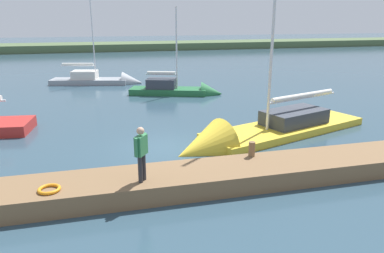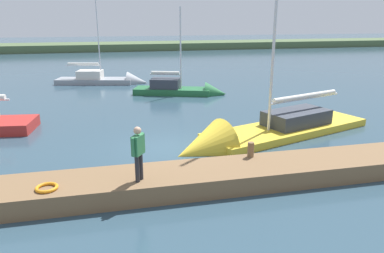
% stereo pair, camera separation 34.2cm
% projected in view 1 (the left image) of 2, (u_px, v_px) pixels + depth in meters
% --- Properties ---
extents(ground_plane, '(200.00, 200.00, 0.00)m').
position_uv_depth(ground_plane, '(168.00, 148.00, 15.97)').
color(ground_plane, '#2D4756').
extents(far_shoreline, '(180.00, 8.00, 2.40)m').
position_uv_depth(far_shoreline, '(113.00, 50.00, 63.80)').
color(far_shoreline, '#4C603D').
rests_on(far_shoreline, ground_plane).
extents(dock_pier, '(24.91, 2.01, 0.64)m').
position_uv_depth(dock_pier, '(190.00, 179.00, 12.14)').
color(dock_pier, brown).
rests_on(dock_pier, ground_plane).
extents(mooring_post_near, '(0.23, 0.23, 0.55)m').
position_uv_depth(mooring_post_near, '(252.00, 149.00, 13.21)').
color(mooring_post_near, brown).
rests_on(mooring_post_near, dock_pier).
extents(life_ring_buoy, '(0.66, 0.66, 0.10)m').
position_uv_depth(life_ring_buoy, '(49.00, 189.00, 10.63)').
color(life_ring_buoy, orange).
rests_on(life_ring_buoy, dock_pier).
extents(sailboat_far_right, '(6.98, 3.83, 6.97)m').
position_uv_depth(sailboat_far_right, '(181.00, 91.00, 27.04)').
color(sailboat_far_right, '#236638').
rests_on(sailboat_far_right, ground_plane).
extents(sailboat_outer_mooring, '(7.95, 3.56, 8.37)m').
position_uv_depth(sailboat_outer_mooring, '(104.00, 82.00, 31.34)').
color(sailboat_outer_mooring, gray).
rests_on(sailboat_outer_mooring, ground_plane).
extents(sailboat_far_left, '(10.95, 5.82, 12.64)m').
position_uv_depth(sailboat_far_left, '(254.00, 137.00, 17.10)').
color(sailboat_far_left, gold).
rests_on(sailboat_far_left, ground_plane).
extents(person_on_dock, '(0.45, 0.55, 1.74)m').
position_uv_depth(person_on_dock, '(141.00, 150.00, 11.00)').
color(person_on_dock, '#28282D').
rests_on(person_on_dock, dock_pier).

